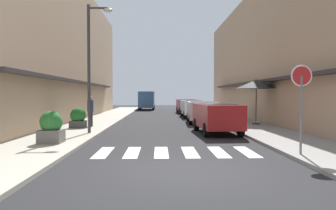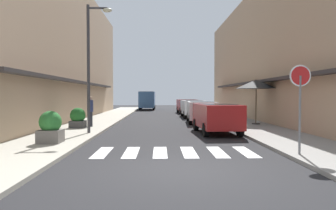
{
  "view_description": "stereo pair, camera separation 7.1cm",
  "coord_description": "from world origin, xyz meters",
  "px_view_note": "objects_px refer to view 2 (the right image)",
  "views": [
    {
      "loc": [
        -0.54,
        -8.18,
        1.89
      ],
      "look_at": [
        0.09,
        15.1,
        1.2
      ],
      "focal_mm": 35.09,
      "sensor_mm": 36.0,
      "label": 1
    },
    {
      "loc": [
        -0.47,
        -8.18,
        1.89
      ],
      "look_at": [
        0.09,
        15.1,
        1.2
      ],
      "focal_mm": 35.09,
      "sensor_mm": 36.0,
      "label": 2
    }
  ],
  "objects_px": {
    "parked_car_mid": "(201,110)",
    "planter_far": "(239,113)",
    "parked_car_far": "(193,107)",
    "pedestrian_walking_near": "(90,110)",
    "planter_corner": "(50,127)",
    "planter_midblock": "(78,118)",
    "parked_car_near": "(216,115)",
    "parked_car_distant": "(187,105)",
    "street_lamp": "(92,56)",
    "cafe_umbrella": "(256,84)",
    "delivery_van": "(147,99)",
    "round_street_sign": "(300,86)"
  },
  "relations": [
    {
      "from": "planter_far",
      "to": "round_street_sign",
      "type": "bearing_deg",
      "value": -96.05
    },
    {
      "from": "parked_car_distant",
      "to": "cafe_umbrella",
      "type": "relative_size",
      "value": 1.54
    },
    {
      "from": "delivery_van",
      "to": "street_lamp",
      "type": "distance_m",
      "value": 27.51
    },
    {
      "from": "parked_car_mid",
      "to": "parked_car_distant",
      "type": "relative_size",
      "value": 1.03
    },
    {
      "from": "parked_car_near",
      "to": "parked_car_far",
      "type": "height_order",
      "value": "same"
    },
    {
      "from": "cafe_umbrella",
      "to": "planter_far",
      "type": "xyz_separation_m",
      "value": [
        -0.26,
        3.25,
        -1.94
      ]
    },
    {
      "from": "parked_car_distant",
      "to": "planter_midblock",
      "type": "distance_m",
      "value": 17.74
    },
    {
      "from": "parked_car_near",
      "to": "planter_midblock",
      "type": "height_order",
      "value": "parked_car_near"
    },
    {
      "from": "parked_car_mid",
      "to": "planter_far",
      "type": "height_order",
      "value": "parked_car_mid"
    },
    {
      "from": "planter_far",
      "to": "pedestrian_walking_near",
      "type": "bearing_deg",
      "value": -154.6
    },
    {
      "from": "delivery_van",
      "to": "pedestrian_walking_near",
      "type": "xyz_separation_m",
      "value": [
        -2.28,
        -24.26,
        -0.37
      ]
    },
    {
      "from": "cafe_umbrella",
      "to": "delivery_van",
      "type": "bearing_deg",
      "value": 108.21
    },
    {
      "from": "parked_car_distant",
      "to": "parked_car_far",
      "type": "bearing_deg",
      "value": -90.0
    },
    {
      "from": "delivery_van",
      "to": "planter_midblock",
      "type": "bearing_deg",
      "value": -96.47
    },
    {
      "from": "parked_car_mid",
      "to": "parked_car_distant",
      "type": "xyz_separation_m",
      "value": [
        0.0,
        12.07,
        -0.0
      ]
    },
    {
      "from": "cafe_umbrella",
      "to": "planter_midblock",
      "type": "height_order",
      "value": "cafe_umbrella"
    },
    {
      "from": "street_lamp",
      "to": "planter_far",
      "type": "bearing_deg",
      "value": 40.99
    },
    {
      "from": "parked_car_near",
      "to": "parked_car_mid",
      "type": "bearing_deg",
      "value": 90.0
    },
    {
      "from": "cafe_umbrella",
      "to": "planter_midblock",
      "type": "relative_size",
      "value": 2.52
    },
    {
      "from": "planter_far",
      "to": "pedestrian_walking_near",
      "type": "xyz_separation_m",
      "value": [
        -9.58,
        -4.55,
        0.41
      ]
    },
    {
      "from": "round_street_sign",
      "to": "cafe_umbrella",
      "type": "xyz_separation_m",
      "value": [
        1.68,
        10.22,
        0.39
      ]
    },
    {
      "from": "delivery_van",
      "to": "planter_far",
      "type": "distance_m",
      "value": 21.03
    },
    {
      "from": "parked_car_near",
      "to": "planter_midblock",
      "type": "bearing_deg",
      "value": 165.31
    },
    {
      "from": "parked_car_near",
      "to": "parked_car_distant",
      "type": "distance_m",
      "value": 18.09
    },
    {
      "from": "parked_car_distant",
      "to": "delivery_van",
      "type": "height_order",
      "value": "delivery_van"
    },
    {
      "from": "parked_car_distant",
      "to": "cafe_umbrella",
      "type": "distance_m",
      "value": 14.67
    },
    {
      "from": "pedestrian_walking_near",
      "to": "parked_car_far",
      "type": "bearing_deg",
      "value": 18.1
    },
    {
      "from": "parked_car_distant",
      "to": "cafe_umbrella",
      "type": "bearing_deg",
      "value": -77.76
    },
    {
      "from": "delivery_van",
      "to": "pedestrian_walking_near",
      "type": "bearing_deg",
      "value": -95.37
    },
    {
      "from": "parked_car_distant",
      "to": "parked_car_mid",
      "type": "bearing_deg",
      "value": -90.0
    },
    {
      "from": "planter_corner",
      "to": "planter_midblock",
      "type": "xyz_separation_m",
      "value": [
        -0.41,
        5.72,
        -0.05
      ]
    },
    {
      "from": "street_lamp",
      "to": "planter_midblock",
      "type": "xyz_separation_m",
      "value": [
        -1.31,
        2.48,
        -3.09
      ]
    },
    {
      "from": "planter_corner",
      "to": "planter_midblock",
      "type": "height_order",
      "value": "planter_corner"
    },
    {
      "from": "parked_car_near",
      "to": "round_street_sign",
      "type": "relative_size",
      "value": 1.58
    },
    {
      "from": "parked_car_mid",
      "to": "planter_corner",
      "type": "xyz_separation_m",
      "value": [
        -6.87,
        -9.84,
        -0.22
      ]
    },
    {
      "from": "parked_car_far",
      "to": "planter_midblock",
      "type": "bearing_deg",
      "value": -126.44
    },
    {
      "from": "delivery_van",
      "to": "round_street_sign",
      "type": "distance_m",
      "value": 33.7
    },
    {
      "from": "planter_midblock",
      "to": "planter_corner",
      "type": "bearing_deg",
      "value": -85.87
    },
    {
      "from": "delivery_van",
      "to": "cafe_umbrella",
      "type": "xyz_separation_m",
      "value": [
        7.55,
        -22.96,
        1.16
      ]
    },
    {
      "from": "parked_car_mid",
      "to": "delivery_van",
      "type": "distance_m",
      "value": 21.25
    },
    {
      "from": "parked_car_near",
      "to": "pedestrian_walking_near",
      "type": "height_order",
      "value": "pedestrian_walking_near"
    },
    {
      "from": "round_street_sign",
      "to": "pedestrian_walking_near",
      "type": "distance_m",
      "value": 12.13
    },
    {
      "from": "parked_car_distant",
      "to": "pedestrian_walking_near",
      "type": "bearing_deg",
      "value": -113.44
    },
    {
      "from": "parked_car_far",
      "to": "delivery_van",
      "type": "distance_m",
      "value": 15.68
    },
    {
      "from": "parked_car_far",
      "to": "pedestrian_walking_near",
      "type": "distance_m",
      "value": 11.43
    },
    {
      "from": "parked_car_mid",
      "to": "parked_car_distant",
      "type": "bearing_deg",
      "value": 90.0
    },
    {
      "from": "planter_far",
      "to": "street_lamp",
      "type": "bearing_deg",
      "value": -139.01
    },
    {
      "from": "pedestrian_walking_near",
      "to": "parked_car_near",
      "type": "bearing_deg",
      "value": -56.42
    },
    {
      "from": "parked_car_near",
      "to": "street_lamp",
      "type": "distance_m",
      "value": 6.63
    },
    {
      "from": "parked_car_mid",
      "to": "parked_car_far",
      "type": "relative_size",
      "value": 0.97
    }
  ]
}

